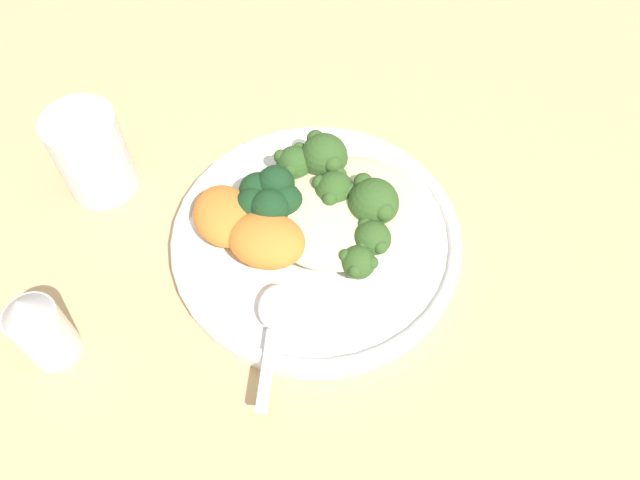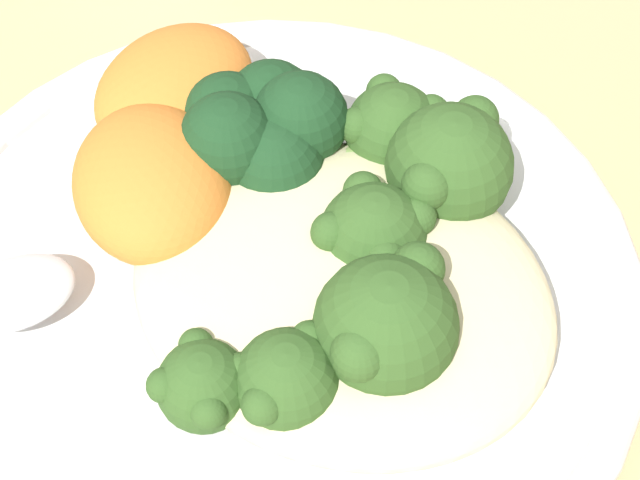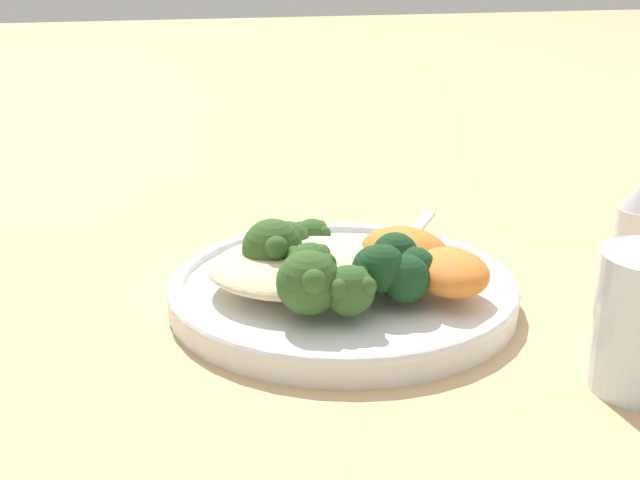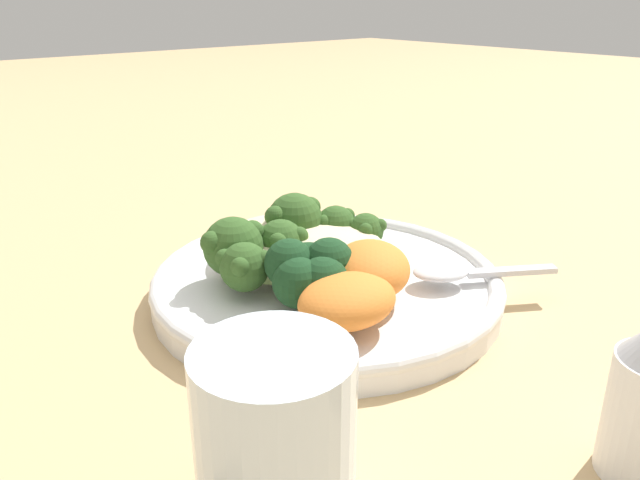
% 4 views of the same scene
% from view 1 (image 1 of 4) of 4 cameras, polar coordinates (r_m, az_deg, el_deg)
% --- Properties ---
extents(ground_plane, '(4.00, 4.00, 0.00)m').
position_cam_1_polar(ground_plane, '(0.55, -0.36, -1.44)').
color(ground_plane, tan).
extents(plate, '(0.25, 0.25, 0.02)m').
position_cam_1_polar(plate, '(0.55, -0.32, 0.15)').
color(plate, white).
rests_on(plate, ground_plane).
extents(quinoa_mound, '(0.14, 0.12, 0.02)m').
position_cam_1_polar(quinoa_mound, '(0.54, 2.30, 2.67)').
color(quinoa_mound, beige).
rests_on(quinoa_mound, plate).
extents(broccoli_stalk_0, '(0.05, 0.08, 0.03)m').
position_cam_1_polar(broccoli_stalk_0, '(0.51, 2.52, -1.50)').
color(broccoli_stalk_0, '#9EBC66').
rests_on(broccoli_stalk_0, plate).
extents(broccoli_stalk_1, '(0.09, 0.08, 0.03)m').
position_cam_1_polar(broccoli_stalk_1, '(0.52, 3.24, 0.22)').
color(broccoli_stalk_1, '#9EBC66').
rests_on(broccoli_stalk_1, plate).
extents(broccoli_stalk_2, '(0.09, 0.05, 0.04)m').
position_cam_1_polar(broccoli_stalk_2, '(0.53, 4.46, 3.31)').
color(broccoli_stalk_2, '#9EBC66').
rests_on(broccoli_stalk_2, plate).
extents(broccoli_stalk_3, '(0.08, 0.05, 0.03)m').
position_cam_1_polar(broccoli_stalk_3, '(0.54, 0.89, 3.94)').
color(broccoli_stalk_3, '#9EBC66').
rests_on(broccoli_stalk_3, plate).
extents(broccoli_stalk_4, '(0.08, 0.09, 0.04)m').
position_cam_1_polar(broccoli_stalk_4, '(0.56, 0.24, 7.10)').
color(broccoli_stalk_4, '#9EBC66').
rests_on(broccoli_stalk_4, plate).
extents(broccoli_stalk_5, '(0.06, 0.10, 0.03)m').
position_cam_1_polar(broccoli_stalk_5, '(0.55, -2.10, 5.38)').
color(broccoli_stalk_5, '#9EBC66').
rests_on(broccoli_stalk_5, plate).
extents(sweet_potato_chunk_0, '(0.08, 0.08, 0.03)m').
position_cam_1_polar(sweet_potato_chunk_0, '(0.51, -4.91, -0.01)').
color(sweet_potato_chunk_0, orange).
rests_on(sweet_potato_chunk_0, plate).
extents(sweet_potato_chunk_1, '(0.05, 0.07, 0.03)m').
position_cam_1_polar(sweet_potato_chunk_1, '(0.53, -8.69, 2.20)').
color(sweet_potato_chunk_1, orange).
rests_on(sweet_potato_chunk_1, plate).
extents(kale_tuft, '(0.06, 0.06, 0.04)m').
position_cam_1_polar(kale_tuft, '(0.54, -4.75, 3.83)').
color(kale_tuft, '#193D1E').
rests_on(kale_tuft, plate).
extents(spoon, '(0.07, 0.10, 0.01)m').
position_cam_1_polar(spoon, '(0.49, -4.20, -7.11)').
color(spoon, silver).
rests_on(spoon, plate).
extents(water_glass, '(0.06, 0.06, 0.09)m').
position_cam_1_polar(water_glass, '(0.60, -20.16, 7.40)').
color(water_glass, silver).
rests_on(water_glass, ground_plane).
extents(salt_shaker, '(0.04, 0.04, 0.08)m').
position_cam_1_polar(salt_shaker, '(0.52, -24.33, -7.32)').
color(salt_shaker, white).
rests_on(salt_shaker, ground_plane).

